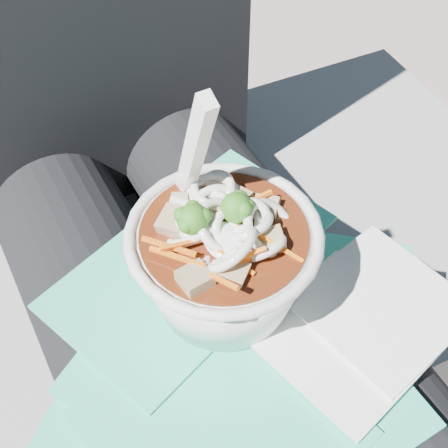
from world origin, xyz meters
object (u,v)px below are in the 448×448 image
lap (212,330)px  plastic_bag (224,345)px  udon_bowl (224,256)px  person_body (169,251)px  stone_ledge (168,362)px

lap → plastic_bag: plastic_bag is taller
udon_bowl → lap: bearing=96.9°
person_body → udon_bowl: size_ratio=5.12×
person_body → stone_ledge: bearing=90.0°
lap → udon_bowl: 0.14m
lap → udon_bowl: udon_bowl is taller
plastic_bag → udon_bowl: 0.08m
stone_ledge → lap: lap is taller
lap → udon_bowl: size_ratio=2.40×
plastic_bag → udon_bowl: (0.02, 0.04, 0.06)m
stone_ledge → udon_bowl: size_ratio=5.00×
person_body → udon_bowl: person_body is taller
stone_ledge → udon_bowl: udon_bowl is taller
stone_ledge → udon_bowl: (0.00, -0.17, 0.45)m
stone_ledge → udon_bowl: bearing=-89.2°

